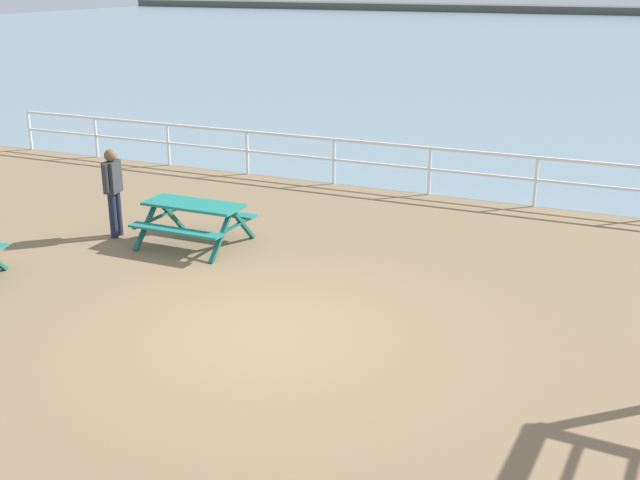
% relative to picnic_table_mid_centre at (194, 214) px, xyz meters
% --- Properties ---
extents(ground_plane, '(30.00, 24.00, 0.20)m').
position_rel_picnic_table_mid_centre_xyz_m(ground_plane, '(2.90, -2.75, -0.68)').
color(ground_plane, '#846B4C').
extents(sea_band, '(142.00, 90.00, 0.01)m').
position_rel_picnic_table_mid_centre_xyz_m(sea_band, '(2.90, 50.00, -0.58)').
color(sea_band, gray).
rests_on(sea_band, ground).
extents(seaward_railing, '(23.07, 0.07, 1.08)m').
position_rel_picnic_table_mid_centre_xyz_m(seaward_railing, '(2.90, 5.00, 0.18)').
color(seaward_railing, white).
rests_on(seaward_railing, ground).
extents(picnic_table_mid_centre, '(1.81, 1.55, 0.80)m').
position_rel_picnic_table_mid_centre_xyz_m(picnic_table_mid_centre, '(0.00, 0.00, 0.00)').
color(picnic_table_mid_centre, '#1E7A70').
rests_on(picnic_table_mid_centre, ground).
extents(visitor, '(0.27, 0.53, 1.66)m').
position_rel_picnic_table_mid_centre_xyz_m(visitor, '(-1.60, -0.20, 0.36)').
color(visitor, '#1E2338').
rests_on(visitor, ground).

